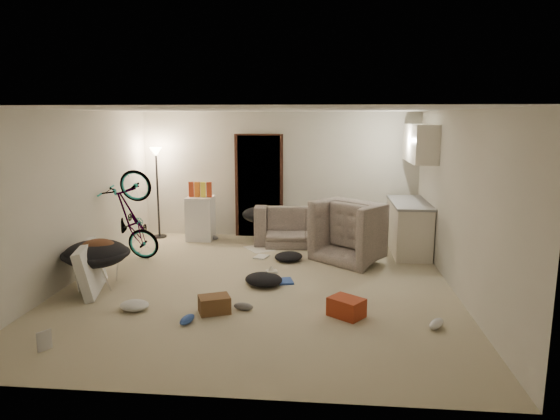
# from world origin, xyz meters

# --- Properties ---
(floor) EXTENTS (5.50, 6.00, 0.02)m
(floor) POSITION_xyz_m (0.00, 0.00, -0.01)
(floor) COLOR #BDB191
(floor) RESTS_ON ground
(ceiling) EXTENTS (5.50, 6.00, 0.02)m
(ceiling) POSITION_xyz_m (0.00, 0.00, 2.51)
(ceiling) COLOR white
(ceiling) RESTS_ON wall_back
(wall_back) EXTENTS (5.50, 0.02, 2.50)m
(wall_back) POSITION_xyz_m (0.00, 3.01, 1.25)
(wall_back) COLOR beige
(wall_back) RESTS_ON floor
(wall_front) EXTENTS (5.50, 0.02, 2.50)m
(wall_front) POSITION_xyz_m (0.00, -3.01, 1.25)
(wall_front) COLOR beige
(wall_front) RESTS_ON floor
(wall_left) EXTENTS (0.02, 6.00, 2.50)m
(wall_left) POSITION_xyz_m (-2.76, 0.00, 1.25)
(wall_left) COLOR beige
(wall_left) RESTS_ON floor
(wall_right) EXTENTS (0.02, 6.00, 2.50)m
(wall_right) POSITION_xyz_m (2.76, 0.00, 1.25)
(wall_right) COLOR beige
(wall_right) RESTS_ON floor
(doorway) EXTENTS (0.85, 0.10, 2.04)m
(doorway) POSITION_xyz_m (-0.40, 2.97, 1.02)
(doorway) COLOR black
(doorway) RESTS_ON floor
(door_trim) EXTENTS (0.97, 0.04, 2.10)m
(door_trim) POSITION_xyz_m (-0.40, 2.94, 1.02)
(door_trim) COLOR #361C13
(door_trim) RESTS_ON floor
(floor_lamp) EXTENTS (0.28, 0.28, 1.81)m
(floor_lamp) POSITION_xyz_m (-2.40, 2.65, 1.31)
(floor_lamp) COLOR black
(floor_lamp) RESTS_ON floor
(kitchen_counter) EXTENTS (0.60, 1.50, 0.88)m
(kitchen_counter) POSITION_xyz_m (2.43, 2.00, 0.44)
(kitchen_counter) COLOR silver
(kitchen_counter) RESTS_ON floor
(counter_top) EXTENTS (0.64, 1.54, 0.04)m
(counter_top) POSITION_xyz_m (2.43, 2.00, 0.90)
(counter_top) COLOR gray
(counter_top) RESTS_ON kitchen_counter
(kitchen_uppers) EXTENTS (0.38, 1.40, 0.65)m
(kitchen_uppers) POSITION_xyz_m (2.56, 2.00, 1.95)
(kitchen_uppers) COLOR silver
(kitchen_uppers) RESTS_ON wall_right
(sofa) EXTENTS (1.95, 0.83, 0.56)m
(sofa) POSITION_xyz_m (0.56, 2.45, 0.28)
(sofa) COLOR #353D36
(sofa) RESTS_ON floor
(armchair) EXTENTS (1.54, 1.52, 0.75)m
(armchair) POSITION_xyz_m (1.56, 1.53, 0.38)
(armchair) COLOR #353D36
(armchair) RESTS_ON floor
(bicycle) EXTENTS (1.62, 0.78, 0.91)m
(bicycle) POSITION_xyz_m (-2.30, 1.03, 0.42)
(bicycle) COLOR black
(bicycle) RESTS_ON floor
(book_asset) EXTENTS (0.27, 0.26, 0.02)m
(book_asset) POSITION_xyz_m (-2.00, -2.36, 0.01)
(book_asset) COLOR #A03318
(book_asset) RESTS_ON floor
(mini_fridge) EXTENTS (0.51, 0.51, 0.86)m
(mini_fridge) POSITION_xyz_m (-1.52, 2.55, 0.43)
(mini_fridge) COLOR white
(mini_fridge) RESTS_ON floor
(snack_box_0) EXTENTS (0.12, 0.10, 0.30)m
(snack_box_0) POSITION_xyz_m (-1.69, 2.55, 1.00)
(snack_box_0) COLOR #A03318
(snack_box_0) RESTS_ON mini_fridge
(snack_box_1) EXTENTS (0.10, 0.07, 0.30)m
(snack_box_1) POSITION_xyz_m (-1.57, 2.55, 1.00)
(snack_box_1) COLOR orange
(snack_box_1) RESTS_ON mini_fridge
(snack_box_2) EXTENTS (0.11, 0.08, 0.30)m
(snack_box_2) POSITION_xyz_m (-1.45, 2.55, 1.00)
(snack_box_2) COLOR yellow
(snack_box_2) RESTS_ON mini_fridge
(snack_box_3) EXTENTS (0.11, 0.08, 0.30)m
(snack_box_3) POSITION_xyz_m (-1.33, 2.55, 1.00)
(snack_box_3) COLOR #A03318
(snack_box_3) RESTS_ON mini_fridge
(saucer_chair) EXTENTS (0.95, 0.95, 0.68)m
(saucer_chair) POSITION_xyz_m (-2.30, -0.33, 0.40)
(saucer_chair) COLOR silver
(saucer_chair) RESTS_ON floor
(hoodie) EXTENTS (0.62, 0.59, 0.22)m
(hoodie) POSITION_xyz_m (-2.25, -0.36, 0.60)
(hoodie) COLOR #532F1C
(hoodie) RESTS_ON saucer_chair
(sofa_drape) EXTENTS (0.66, 0.58, 0.28)m
(sofa_drape) POSITION_xyz_m (-0.39, 2.45, 0.54)
(sofa_drape) COLOR black
(sofa_drape) RESTS_ON sofa
(tv_box) EXTENTS (0.50, 1.05, 0.68)m
(tv_box) POSITION_xyz_m (-2.30, -0.52, 0.33)
(tv_box) COLOR silver
(tv_box) RESTS_ON floor
(drink_case_a) EXTENTS (0.45, 0.39, 0.21)m
(drink_case_a) POSITION_xyz_m (-0.42, -1.12, 0.11)
(drink_case_a) COLOR brown
(drink_case_a) RESTS_ON floor
(drink_case_b) EXTENTS (0.50, 0.48, 0.23)m
(drink_case_b) POSITION_xyz_m (1.22, -1.09, 0.12)
(drink_case_b) COLOR #A03318
(drink_case_b) RESTS_ON floor
(juicer) EXTENTS (0.18, 0.18, 0.26)m
(juicer) POSITION_xyz_m (0.16, 0.10, 0.11)
(juicer) COLOR #ECE6CD
(juicer) RESTS_ON floor
(newspaper) EXTENTS (0.65, 0.69, 0.01)m
(newspaper) POSITION_xyz_m (-0.27, 1.95, 0.00)
(newspaper) COLOR silver
(newspaper) RESTS_ON floor
(book_blue) EXTENTS (0.28, 0.33, 0.03)m
(book_blue) POSITION_xyz_m (0.37, 0.12, 0.01)
(book_blue) COLOR #2D4EA4
(book_blue) RESTS_ON floor
(book_white) EXTENTS (0.27, 0.31, 0.02)m
(book_white) POSITION_xyz_m (-0.16, 1.37, 0.01)
(book_white) COLOR silver
(book_white) RESTS_ON floor
(shoe_0) EXTENTS (0.26, 0.20, 0.09)m
(shoe_0) POSITION_xyz_m (-0.02, 2.20, 0.04)
(shoe_0) COLOR #2D4EA4
(shoe_0) RESTS_ON floor
(shoe_1) EXTENTS (0.26, 0.20, 0.09)m
(shoe_1) POSITION_xyz_m (-1.27, 2.55, 0.05)
(shoe_1) COLOR slate
(shoe_1) RESTS_ON floor
(shoe_2) EXTENTS (0.19, 0.29, 0.10)m
(shoe_2) POSITION_xyz_m (-0.66, -1.48, 0.05)
(shoe_2) COLOR #2D4EA4
(shoe_2) RESTS_ON floor
(shoe_3) EXTENTS (0.27, 0.14, 0.10)m
(shoe_3) POSITION_xyz_m (-0.07, -1.01, 0.05)
(shoe_3) COLOR slate
(shoe_3) RESTS_ON floor
(shoe_4) EXTENTS (0.27, 0.31, 0.11)m
(shoe_4) POSITION_xyz_m (2.24, -1.34, 0.05)
(shoe_4) COLOR white
(shoe_4) RESTS_ON floor
(clothes_lump_a) EXTENTS (0.67, 0.62, 0.18)m
(clothes_lump_a) POSITION_xyz_m (0.07, -0.06, 0.09)
(clothes_lump_a) COLOR black
(clothes_lump_a) RESTS_ON floor
(clothes_lump_b) EXTENTS (0.64, 0.62, 0.15)m
(clothes_lump_b) POSITION_xyz_m (0.33, 1.22, 0.07)
(clothes_lump_b) COLOR black
(clothes_lump_b) RESTS_ON floor
(clothes_lump_c) EXTENTS (0.42, 0.38, 0.12)m
(clothes_lump_c) POSITION_xyz_m (-1.45, -1.13, 0.06)
(clothes_lump_c) COLOR silver
(clothes_lump_c) RESTS_ON floor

